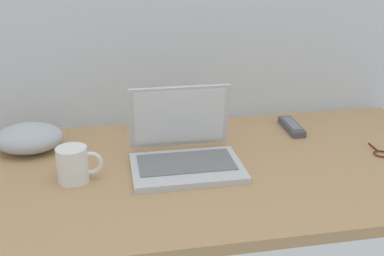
{
  "coord_description": "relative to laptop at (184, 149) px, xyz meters",
  "views": [
    {
      "loc": [
        -0.24,
        -1.2,
        0.63
      ],
      "look_at": [
        -0.02,
        0.0,
        0.15
      ],
      "focal_mm": 44.26,
      "sensor_mm": 36.0,
      "label": 1
    }
  ],
  "objects": [
    {
      "name": "desk",
      "position": [
        0.04,
        -0.02,
        -0.06
      ],
      "size": [
        1.6,
        0.76,
        0.03
      ],
      "color": "tan",
      "rests_on": "ground"
    },
    {
      "name": "laptop",
      "position": [
        0.0,
        0.0,
        0.0
      ],
      "size": [
        0.31,
        0.27,
        0.22
      ],
      "color": "silver",
      "rests_on": "desk"
    },
    {
      "name": "coffee_mug",
      "position": [
        -0.31,
        -0.05,
        0.0
      ],
      "size": [
        0.12,
        0.08,
        0.1
      ],
      "color": "white",
      "rests_on": "desk"
    },
    {
      "name": "remote_control_near",
      "position": [
        0.41,
        0.2,
        -0.03
      ],
      "size": [
        0.05,
        0.16,
        0.02
      ],
      "color": "#4C4C51",
      "rests_on": "desk"
    },
    {
      "name": "cushion",
      "position": [
        -0.45,
        0.18,
        -0.0
      ],
      "size": [
        0.22,
        0.2,
        0.08
      ],
      "primitive_type": "ellipsoid",
      "rotation": [
        0.0,
        0.0,
        3.03
      ],
      "color": "#B2B7C1",
      "rests_on": "desk"
    }
  ]
}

